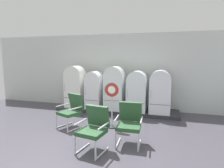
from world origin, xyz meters
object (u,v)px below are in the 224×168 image
armchair_right (129,121)px  armchair_center (94,126)px  refrigerator_1 (94,89)px  sign_stand (112,107)px  refrigerator_0 (75,85)px  armchair_left (72,109)px  refrigerator_4 (160,91)px  refrigerator_3 (137,90)px  refrigerator_2 (114,87)px

armchair_right → armchair_center: same height
refrigerator_1 → sign_stand: refrigerator_1 is taller
refrigerator_0 → armchair_right: refrigerator_0 is taller
armchair_left → sign_stand: size_ratio=0.75×
refrigerator_1 → refrigerator_4: size_ratio=0.94×
refrigerator_3 → armchair_center: (-0.52, -2.98, -0.35)m
refrigerator_3 → armchair_right: 2.46m
refrigerator_4 → armchair_center: refrigerator_4 is taller
armchair_center → refrigerator_1: bearing=110.8°
refrigerator_3 → armchair_right: size_ratio=1.47×
refrigerator_4 → armchair_right: (-0.64, -2.43, -0.37)m
refrigerator_2 → refrigerator_3: refrigerator_2 is taller
refrigerator_3 → armchair_right: bearing=-85.7°
refrigerator_3 → refrigerator_4: size_ratio=0.97×
refrigerator_1 → refrigerator_3: size_ratio=0.96×
refrigerator_4 → armchair_left: 3.12m
refrigerator_3 → sign_stand: size_ratio=1.10×
armchair_right → refrigerator_2: bearing=113.2°
armchair_right → sign_stand: bearing=127.2°
refrigerator_0 → armchair_left: 2.00m
armchair_right → armchair_center: (-0.70, -0.55, 0.00)m
sign_stand → refrigerator_1: bearing=126.9°
refrigerator_1 → armchair_right: (1.84, -2.43, -0.32)m
armchair_left → sign_stand: sign_stand is taller
refrigerator_1 → refrigerator_0: bearing=-177.9°
refrigerator_3 → armchair_center: refrigerator_3 is taller
refrigerator_4 → refrigerator_2: bearing=-178.5°
refrigerator_4 → sign_stand: 2.04m
refrigerator_0 → refrigerator_2: size_ratio=1.00×
refrigerator_2 → armchair_left: bearing=-115.3°
refrigerator_4 → armchair_left: bearing=-144.0°
armchair_left → refrigerator_1: bearing=89.0°
refrigerator_0 → refrigerator_2: 1.62m
refrigerator_2 → armchair_center: size_ratio=1.61×
refrigerator_3 → armchair_left: size_ratio=1.47×
refrigerator_1 → armchair_center: (1.13, -2.98, -0.32)m
refrigerator_0 → armchair_center: 3.56m
refrigerator_0 → armchair_center: (1.94, -2.95, -0.43)m
refrigerator_1 → sign_stand: 1.91m
refrigerator_0 → armchair_center: size_ratio=1.61×
refrigerator_0 → refrigerator_4: refrigerator_0 is taller
refrigerator_1 → refrigerator_3: bearing=-0.2°
refrigerator_1 → refrigerator_3: (1.65, -0.01, 0.02)m
sign_stand → refrigerator_3: bearing=71.0°
refrigerator_1 → armchair_center: refrigerator_1 is taller
armchair_center → sign_stand: sign_stand is taller
refrigerator_0 → sign_stand: bearing=-37.4°
armchair_left → sign_stand: 1.21m
refrigerator_3 → refrigerator_2: bearing=-177.3°
refrigerator_2 → refrigerator_3: size_ratio=1.10×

